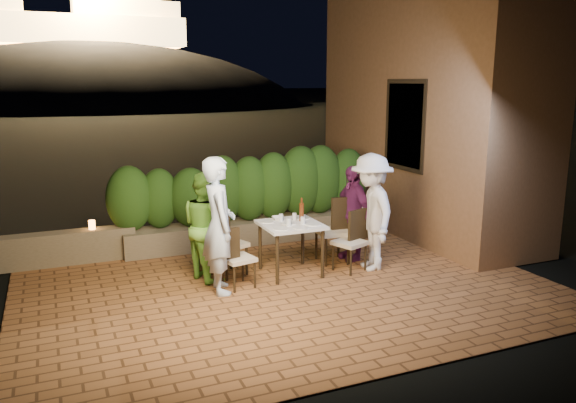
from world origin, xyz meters
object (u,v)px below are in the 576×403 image
parapet_lamp (92,225)px  diner_blue (219,225)px  chair_left_front (238,257)px  diner_green (206,226)px  diner_white (371,212)px  diner_purple (352,213)px  chair_right_back (333,230)px  chair_right_front (350,241)px  bowl (278,218)px  chair_left_back (228,243)px  dining_table (291,249)px  beer_bottle (302,210)px

parapet_lamp → diner_blue: bearing=-54.6°
chair_left_front → diner_green: 0.69m
diner_white → diner_blue: bearing=-80.7°
diner_purple → parapet_lamp: size_ratio=10.60×
chair_left_front → chair_right_back: 1.75m
chair_right_back → chair_right_front: bearing=97.9°
bowl → chair_right_back: size_ratio=0.18×
chair_right_front → diner_green: bearing=-35.2°
chair_right_front → diner_green: (-2.02, 0.51, 0.31)m
bowl → diner_blue: bearing=-152.0°
bowl → parapet_lamp: bearing=149.5°
bowl → chair_left_back: bearing=179.7°
bowl → diner_white: diner_white is taller
dining_table → diner_white: 1.29m
chair_right_front → diner_purple: bearing=-143.4°
beer_bottle → parapet_lamp: (-2.78, 1.70, -0.35)m
diner_green → diner_white: (2.34, -0.54, 0.10)m
dining_table → diner_blue: size_ratio=0.46×
chair_left_front → chair_right_front: (1.71, 0.01, 0.03)m
dining_table → bowl: bowl is taller
beer_bottle → diner_blue: 1.37m
chair_right_front → diner_green: size_ratio=0.59×
dining_table → beer_bottle: beer_bottle is taller
beer_bottle → diner_blue: bearing=-165.9°
chair_right_back → diner_purple: 0.41m
chair_left_back → chair_right_back: 1.66m
beer_bottle → bowl: size_ratio=1.93×
dining_table → chair_right_back: 0.86m
chair_right_back → diner_purple: size_ratio=0.68×
dining_table → parapet_lamp: size_ratio=5.95×
chair_left_back → chair_right_front: size_ratio=1.07×
chair_right_front → diner_purple: size_ratio=0.60×
beer_bottle → diner_green: 1.39m
chair_left_back → diner_blue: bearing=-138.0°
diner_green → chair_left_front: bearing=-166.1°
chair_right_front → diner_purple: 0.64m
dining_table → diner_white: bearing=-12.0°
dining_table → beer_bottle: bearing=17.2°
chair_right_front → diner_green: diner_green is taller
diner_blue → parapet_lamp: 2.52m
diner_green → diner_white: size_ratio=0.88×
dining_table → beer_bottle: (0.20, 0.06, 0.55)m
chair_right_back → diner_purple: bearing=-175.6°
chair_right_front → chair_right_back: bearing=-106.6°
chair_right_front → diner_green: 2.10m
chair_right_front → parapet_lamp: 3.96m
bowl → diner_purple: size_ratio=0.12×
diner_blue → chair_left_front: bearing=-74.1°
chair_left_front → chair_right_front: bearing=-11.9°
beer_bottle → chair_left_back: beer_bottle is taller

